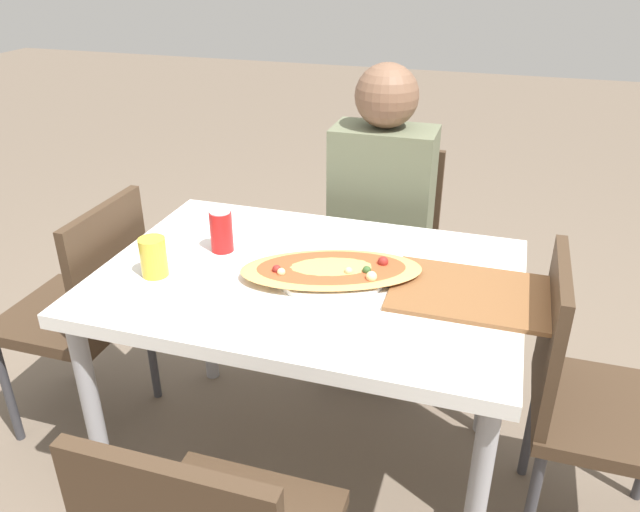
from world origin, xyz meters
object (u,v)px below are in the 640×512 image
at_px(dining_table, 309,298).
at_px(chair_side_right, 588,394).
at_px(chair_far_seated, 384,245).
at_px(person_seated, 381,203).
at_px(chair_side_left, 86,305).
at_px(drink_glass, 154,257).
at_px(pizza_main, 332,271).
at_px(soda_can, 221,231).

bearing_deg(dining_table, chair_side_right, 0.70).
height_order(chair_far_seated, chair_side_right, same).
bearing_deg(chair_side_right, chair_far_seated, -135.80).
bearing_deg(chair_far_seated, person_seated, 90.00).
bearing_deg(chair_far_seated, chair_side_left, 40.90).
relative_size(chair_side_right, drink_glass, 7.66).
bearing_deg(dining_table, chair_side_left, -179.88).
height_order(chair_side_left, drink_glass, chair_side_left).
bearing_deg(pizza_main, chair_side_right, 0.75).
xyz_separation_m(chair_far_seated, pizza_main, (-0.01, -0.72, 0.26)).
bearing_deg(soda_can, drink_glass, -119.97).
distance_m(chair_far_seated, pizza_main, 0.77).
distance_m(chair_side_left, soda_can, 0.57).
bearing_deg(chair_side_right, drink_glass, -83.21).
bearing_deg(soda_can, chair_side_right, -2.93).
xyz_separation_m(chair_side_left, drink_glass, (0.37, -0.13, 0.30)).
height_order(chair_side_left, soda_can, soda_can).
bearing_deg(chair_side_left, person_seated, -53.66).
relative_size(pizza_main, drink_glass, 4.97).
distance_m(soda_can, drink_glass, 0.22).
height_order(chair_side_right, drink_glass, chair_side_right).
xyz_separation_m(dining_table, chair_side_right, (0.77, 0.01, -0.16)).
bearing_deg(chair_side_left, pizza_main, -89.87).
xyz_separation_m(person_seated, soda_can, (-0.36, -0.55, 0.08)).
xyz_separation_m(chair_side_left, soda_can, (0.48, 0.07, 0.30)).
height_order(soda_can, drink_glass, soda_can).
bearing_deg(person_seated, soda_can, 56.81).
relative_size(chair_side_left, chair_side_right, 1.00).
height_order(person_seated, soda_can, person_seated).
distance_m(dining_table, chair_far_seated, 0.75).
bearing_deg(drink_glass, chair_far_seated, 61.07).
bearing_deg(chair_side_right, dining_table, -89.30).
relative_size(soda_can, drink_glass, 1.14).
xyz_separation_m(chair_side_left, chair_side_right, (1.53, 0.01, 0.00)).
xyz_separation_m(chair_side_right, pizza_main, (-0.70, -0.01, 0.26)).
relative_size(chair_far_seated, chair_side_left, 1.00).
xyz_separation_m(pizza_main, soda_can, (-0.36, 0.06, 0.04)).
relative_size(chair_far_seated, person_seated, 0.71).
relative_size(person_seated, pizza_main, 2.18).
xyz_separation_m(chair_far_seated, person_seated, (0.00, -0.11, 0.22)).
bearing_deg(pizza_main, drink_glass, -164.44).
relative_size(chair_side_right, soda_can, 6.73).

